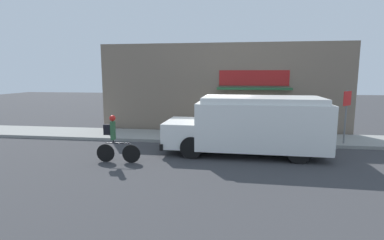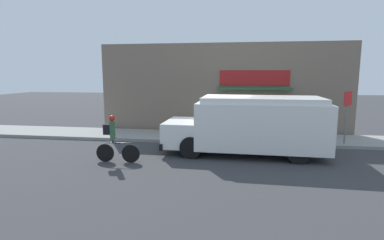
{
  "view_description": "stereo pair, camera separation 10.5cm",
  "coord_description": "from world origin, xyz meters",
  "px_view_note": "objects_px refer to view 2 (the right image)",
  "views": [
    {
      "loc": [
        0.64,
        -12.8,
        3.04
      ],
      "look_at": [
        -1.16,
        -0.2,
        1.1
      ],
      "focal_mm": 28.0,
      "sensor_mm": 36.0,
      "label": 1
    },
    {
      "loc": [
        0.75,
        -12.79,
        3.04
      ],
      "look_at": [
        -1.16,
        -0.2,
        1.1
      ],
      "focal_mm": 28.0,
      "sensor_mm": 36.0,
      "label": 2
    }
  ],
  "objects_px": {
    "school_bus": "(251,124)",
    "cyclist": "(114,139)",
    "stop_sign_post": "(347,108)",
    "trash_bin": "(179,126)"
  },
  "relations": [
    {
      "from": "school_bus",
      "to": "stop_sign_post",
      "type": "bearing_deg",
      "value": 24.66
    },
    {
      "from": "cyclist",
      "to": "stop_sign_post",
      "type": "relative_size",
      "value": 0.73
    },
    {
      "from": "stop_sign_post",
      "to": "trash_bin",
      "type": "height_order",
      "value": "stop_sign_post"
    },
    {
      "from": "school_bus",
      "to": "trash_bin",
      "type": "relative_size",
      "value": 7.91
    },
    {
      "from": "cyclist",
      "to": "stop_sign_post",
      "type": "bearing_deg",
      "value": 20.62
    },
    {
      "from": "cyclist",
      "to": "trash_bin",
      "type": "bearing_deg",
      "value": 72.0
    },
    {
      "from": "stop_sign_post",
      "to": "trash_bin",
      "type": "xyz_separation_m",
      "value": [
        -7.35,
        1.09,
        -1.13
      ]
    },
    {
      "from": "school_bus",
      "to": "cyclist",
      "type": "relative_size",
      "value": 3.68
    },
    {
      "from": "trash_bin",
      "to": "cyclist",
      "type": "bearing_deg",
      "value": -106.46
    },
    {
      "from": "school_bus",
      "to": "stop_sign_post",
      "type": "relative_size",
      "value": 2.7
    }
  ]
}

